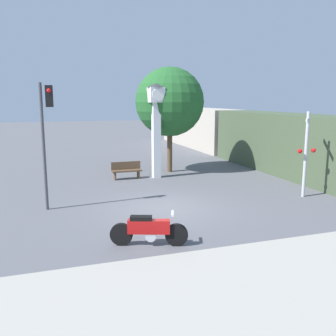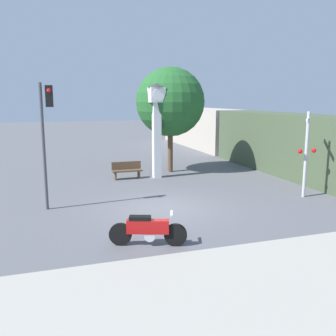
{
  "view_description": "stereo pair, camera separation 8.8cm",
  "coord_description": "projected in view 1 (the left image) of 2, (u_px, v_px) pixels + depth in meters",
  "views": [
    {
      "loc": [
        -4.33,
        -13.59,
        4.26
      ],
      "look_at": [
        0.58,
        1.14,
        1.37
      ],
      "focal_mm": 40.0,
      "sensor_mm": 36.0,
      "label": 1
    },
    {
      "loc": [
        -4.25,
        -13.62,
        4.26
      ],
      "look_at": [
        0.58,
        1.14,
        1.37
      ],
      "focal_mm": 40.0,
      "sensor_mm": 36.0,
      "label": 2
    }
  ],
  "objects": [
    {
      "name": "ground_plane",
      "position": [
        163.0,
        208.0,
        14.8
      ],
      "size": [
        120.0,
        120.0,
        0.0
      ],
      "primitive_type": "plane",
      "color": "#56565B"
    },
    {
      "name": "street_tree",
      "position": [
        170.0,
        102.0,
        21.4
      ],
      "size": [
        3.94,
        3.94,
        6.04
      ],
      "color": "brown",
      "rests_on": "ground_plane"
    },
    {
      "name": "freight_train",
      "position": [
        233.0,
        133.0,
        27.9
      ],
      "size": [
        2.8,
        25.17,
        3.4
      ],
      "color": "#425138",
      "rests_on": "ground_plane"
    },
    {
      "name": "bench",
      "position": [
        126.0,
        170.0,
        20.09
      ],
      "size": [
        1.6,
        0.44,
        0.92
      ],
      "color": "brown",
      "rests_on": "ground_plane"
    },
    {
      "name": "railroad_crossing_signal",
      "position": [
        306.0,
        151.0,
        16.14
      ],
      "size": [
        0.9,
        0.82,
        3.73
      ],
      "color": "#B7B7BC",
      "rests_on": "ground_plane"
    },
    {
      "name": "clock_tower",
      "position": [
        156.0,
        117.0,
        19.94
      ],
      "size": [
        0.95,
        0.95,
        5.05
      ],
      "color": "white",
      "rests_on": "ground_plane"
    },
    {
      "name": "sidewalk_strip",
      "position": [
        274.0,
        305.0,
        7.76
      ],
      "size": [
        36.0,
        6.0,
        0.1
      ],
      "color": "#9E998E",
      "rests_on": "ground_plane"
    },
    {
      "name": "motorcycle",
      "position": [
        149.0,
        230.0,
        10.93
      ],
      "size": [
        2.2,
        0.92,
        1.01
      ],
      "rotation": [
        0.0,
        0.0,
        -0.35
      ],
      "color": "black",
      "rests_on": "ground_plane"
    },
    {
      "name": "traffic_light",
      "position": [
        46.0,
        124.0,
        14.04
      ],
      "size": [
        0.5,
        0.35,
        4.85
      ],
      "color": "#47474C",
      "rests_on": "ground_plane"
    }
  ]
}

